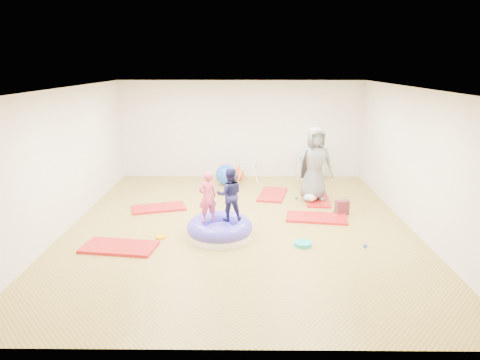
{
  "coord_description": "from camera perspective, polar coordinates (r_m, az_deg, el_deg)",
  "views": [
    {
      "loc": [
        0.08,
        -8.33,
        3.27
      ],
      "look_at": [
        0.0,
        0.3,
        0.9
      ],
      "focal_mm": 32.0,
      "sensor_mm": 36.0,
      "label": 1
    }
  ],
  "objects": [
    {
      "name": "inflatable_cushion",
      "position": [
        8.33,
        -2.72,
        -6.6
      ],
      "size": [
        1.28,
        1.28,
        0.4
      ],
      "rotation": [
        0.0,
        0.0,
        0.25
      ],
      "color": "white",
      "rests_on": "ground"
    },
    {
      "name": "gym_mat_center_back",
      "position": [
        10.94,
        4.35,
        -1.94
      ],
      "size": [
        0.86,
        1.33,
        0.05
      ],
      "primitive_type": "cube",
      "rotation": [
        0.0,
        0.0,
        1.36
      ],
      "color": "red",
      "rests_on": "ground"
    },
    {
      "name": "exercise_ball_blue",
      "position": [
        11.79,
        -1.88,
        0.71
      ],
      "size": [
        0.58,
        0.58,
        0.58
      ],
      "primitive_type": "sphere",
      "color": "blue",
      "rests_on": "ground"
    },
    {
      "name": "yellow_toy",
      "position": [
        8.48,
        -10.49,
        -7.48
      ],
      "size": [
        0.22,
        0.22,
        0.03
      ],
      "primitive_type": "cylinder",
      "color": "orange",
      "rests_on": "ground"
    },
    {
      "name": "adult_caregiver",
      "position": [
        10.42,
        9.96,
        2.16
      ],
      "size": [
        0.95,
        0.7,
        1.77
      ],
      "primitive_type": "imported",
      "rotation": [
        0.0,
        0.0,
        0.16
      ],
      "color": "slate",
      "rests_on": "gym_mat_rear_right"
    },
    {
      "name": "child_pink",
      "position": [
        8.11,
        -4.36,
        -1.91
      ],
      "size": [
        0.43,
        0.38,
        1.0
      ],
      "primitive_type": "imported",
      "rotation": [
        0.0,
        0.0,
        3.61
      ],
      "color": "#E24463",
      "rests_on": "inflatable_cushion"
    },
    {
      "name": "balance_disc",
      "position": [
        8.08,
        8.39,
        -8.42
      ],
      "size": [
        0.32,
        0.32,
        0.07
      ],
      "primitive_type": "cylinder",
      "color": "#19ABAF",
      "rests_on": "ground"
    },
    {
      "name": "exercise_ball_orange",
      "position": [
        12.32,
        -0.26,
        0.82
      ],
      "size": [
        0.36,
        0.36,
        0.36
      ],
      "primitive_type": "sphere",
      "color": "#F9541C",
      "rests_on": "ground"
    },
    {
      "name": "ball_pit_balls",
      "position": [
        9.97,
        8.0,
        -3.72
      ],
      "size": [
        3.37,
        3.27,
        0.07
      ],
      "color": "red",
      "rests_on": "ground"
    },
    {
      "name": "gym_mat_rear_right",
      "position": [
        10.66,
        10.26,
        -2.63
      ],
      "size": [
        0.66,
        1.17,
        0.05
      ],
      "primitive_type": "cube",
      "rotation": [
        0.0,
        0.0,
        1.48
      ],
      "color": "red",
      "rests_on": "ground"
    },
    {
      "name": "room",
      "position": [
        8.53,
        -0.02,
        2.71
      ],
      "size": [
        7.01,
        8.01,
        2.81
      ],
      "color": "#B6993C",
      "rests_on": "ground"
    },
    {
      "name": "gym_mat_front_left",
      "position": [
        8.18,
        -15.79,
        -8.6
      ],
      "size": [
        1.4,
        0.84,
        0.06
      ],
      "primitive_type": "cube",
      "rotation": [
        0.0,
        0.0,
        -0.14
      ],
      "color": "red",
      "rests_on": "ground"
    },
    {
      "name": "child_navy",
      "position": [
        8.16,
        -1.4,
        -1.64
      ],
      "size": [
        0.54,
        0.44,
        1.03
      ],
      "primitive_type": "imported",
      "rotation": [
        0.0,
        0.0,
        3.24
      ],
      "color": "#1B1946",
      "rests_on": "inflatable_cushion"
    },
    {
      "name": "infant",
      "position": [
        10.4,
        9.43,
        -2.32
      ],
      "size": [
        0.34,
        0.34,
        0.2
      ],
      "color": "#A7C9E0",
      "rests_on": "gym_mat_rear_right"
    },
    {
      "name": "infant_play_gym",
      "position": [
        12.09,
        1.02,
        1.2
      ],
      "size": [
        0.61,
        0.58,
        0.47
      ],
      "rotation": [
        0.0,
        0.0,
        0.34
      ],
      "color": "silver",
      "rests_on": "ground"
    },
    {
      "name": "gym_mat_right",
      "position": [
        9.45,
        10.17,
        -4.97
      ],
      "size": [
        1.37,
        0.83,
        0.05
      ],
      "primitive_type": "cube",
      "rotation": [
        0.0,
        0.0,
        -0.15
      ],
      "color": "red",
      "rests_on": "ground"
    },
    {
      "name": "cube_shelf",
      "position": [
        12.61,
        9.33,
        1.85
      ],
      "size": [
        0.74,
        0.36,
        0.74
      ],
      "color": "silver",
      "rests_on": "ground"
    },
    {
      "name": "backpack",
      "position": [
        9.79,
        13.44,
        -3.59
      ],
      "size": [
        0.32,
        0.25,
        0.32
      ],
      "primitive_type": "cube",
      "rotation": [
        0.0,
        0.0,
        0.29
      ],
      "color": "maroon",
      "rests_on": "ground"
    },
    {
      "name": "gym_mat_mid_left",
      "position": [
        10.1,
        -10.78,
        -3.66
      ],
      "size": [
        1.33,
        0.93,
        0.05
      ],
      "primitive_type": "cube",
      "rotation": [
        0.0,
        0.0,
        0.29
      ],
      "color": "red",
      "rests_on": "ground"
    }
  ]
}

